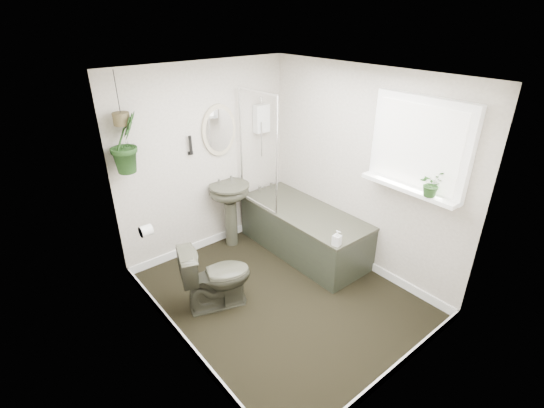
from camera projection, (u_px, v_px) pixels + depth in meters
floor at (281, 296)px, 4.28m from camera, size 2.30×2.80×0.02m
ceiling at (283, 74)px, 3.25m from camera, size 2.30×2.80×0.02m
wall_back at (206, 161)px, 4.75m from camera, size 2.30×0.02×2.30m
wall_front at (411, 267)px, 2.79m from camera, size 2.30×0.02×2.30m
wall_left at (171, 240)px, 3.11m from camera, size 0.02×2.80×2.30m
wall_right at (360, 172)px, 4.43m from camera, size 0.02×2.80×2.30m
skirting at (281, 291)px, 4.26m from camera, size 2.30×2.80×0.10m
bathtub at (304, 231)px, 4.95m from camera, size 0.72×1.72×0.58m
bath_screen at (258, 151)px, 4.66m from camera, size 0.04×0.72×1.40m
shower_box at (261, 118)px, 4.97m from camera, size 0.20×0.10×0.35m
oval_mirror at (219, 130)px, 4.67m from camera, size 0.46×0.03×0.62m
wall_sconce at (191, 145)px, 4.48m from camera, size 0.04×0.04×0.22m
toilet_roll_holder at (146, 231)px, 3.74m from camera, size 0.11×0.11×0.11m
window_recess at (420, 145)px, 3.68m from camera, size 0.08×1.00×0.90m
window_sill at (408, 188)px, 3.83m from camera, size 0.18×1.00×0.04m
window_blinds at (417, 146)px, 3.65m from camera, size 0.01×0.86×0.76m
toilet at (216, 276)px, 3.99m from camera, size 0.79×0.61×0.72m
pedestal_sink at (231, 215)px, 5.04m from camera, size 0.55×0.48×0.85m
sill_plant at (431, 184)px, 3.57m from camera, size 0.25×0.23×0.24m
hanging_plant at (126, 143)px, 3.88m from camera, size 0.41×0.38×0.60m
soap_bottle at (337, 238)px, 4.07m from camera, size 0.09×0.09×0.17m
hanging_pot at (121, 119)px, 3.77m from camera, size 0.16×0.16×0.12m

